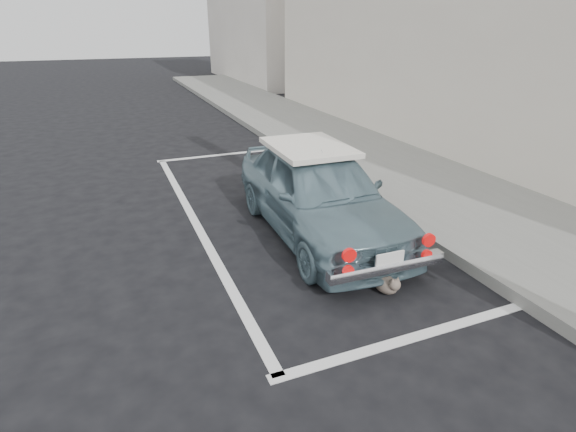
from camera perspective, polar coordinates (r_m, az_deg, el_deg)
name	(u,v)px	position (r m, az deg, el deg)	size (l,w,h in m)	color
ground	(344,320)	(4.68, 7.16, -12.92)	(80.00, 80.00, 0.00)	black
sidewalk	(458,202)	(7.82, 20.74, 1.71)	(2.80, 40.00, 0.15)	slate
pline_rear	(416,337)	(4.59, 15.95, -14.51)	(3.00, 0.12, 0.01)	silver
pline_front	(225,154)	(10.42, -8.02, 7.75)	(3.00, 0.12, 0.01)	silver
pline_side	(195,221)	(6.90, -11.75, -0.68)	(0.12, 7.00, 0.01)	silver
retro_coupe	(319,192)	(6.18, 3.90, 3.09)	(1.53, 3.65, 1.23)	slate
cat	(387,283)	(5.11, 12.40, -8.33)	(0.25, 0.49, 0.26)	#7A6E5D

